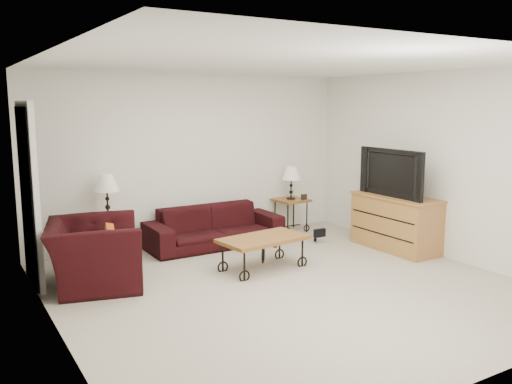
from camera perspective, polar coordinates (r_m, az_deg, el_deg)
ground at (r=6.26m, az=3.36°, el=-9.98°), size 5.00×5.00×0.00m
wall_back at (r=8.13m, az=-6.57°, el=3.53°), size 5.00×0.02×2.50m
wall_front at (r=4.18m, az=23.27°, el=-2.82°), size 5.00×0.02×2.50m
wall_left at (r=5.01m, az=-20.85°, el=-0.74°), size 0.02×5.00×2.50m
wall_right at (r=7.65m, az=19.12°, el=2.70°), size 0.02×5.00×2.50m
ceiling at (r=5.92m, az=3.60°, el=13.49°), size 5.00×5.00×0.00m
doorway at (r=6.66m, az=-23.05°, el=-0.48°), size 0.08×0.94×2.04m
sofa at (r=7.90m, az=-4.43°, el=-3.67°), size 1.99×0.78×0.58m
side_table_left at (r=7.54m, az=-15.33°, el=-4.65°), size 0.58×0.58×0.58m
side_table_right at (r=8.79m, az=3.71°, el=-2.46°), size 0.52×0.52×0.54m
lamp_left at (r=7.42m, az=-15.52°, el=-0.33°), size 0.36×0.36×0.58m
lamp_right at (r=8.70m, az=3.75°, el=0.99°), size 0.32×0.32×0.54m
photo_frame_left at (r=7.29m, az=-16.26°, el=-2.46°), size 0.12×0.05×0.10m
photo_frame_right at (r=8.70m, az=5.11°, el=-0.51°), size 0.11×0.03×0.09m
coffee_table at (r=6.82m, az=0.76°, el=-6.50°), size 1.16×0.72×0.41m
armchair at (r=6.46m, az=-16.84°, el=-6.27°), size 1.26×1.37×0.75m
throw_pillow at (r=6.41m, az=-15.49°, el=-4.98°), size 0.17×0.35×0.34m
tv_stand at (r=7.94m, az=14.58°, el=-3.15°), size 0.54×1.30×0.78m
television at (r=7.81m, az=14.70°, el=2.03°), size 0.15×1.16×0.67m
backpack at (r=8.17m, az=6.32°, el=-3.96°), size 0.35×0.30×0.39m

